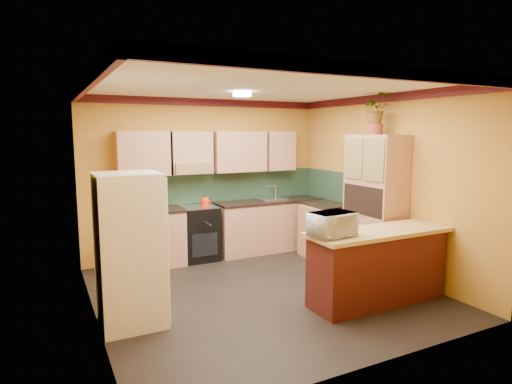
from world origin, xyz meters
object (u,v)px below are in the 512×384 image
Objects in this scene: fridge at (130,250)px; breakfast_bar at (378,268)px; base_cabinets_back at (233,230)px; pantry at (375,206)px; stove at (199,233)px; microwave at (332,224)px.

breakfast_bar is (2.89, -0.75, -0.41)m from fridge.
base_cabinets_back is 2.03× the size of breakfast_bar.
fridge reaches higher than breakfast_bar.
breakfast_bar is at bearing -129.31° from pantry.
stove is at bearing 137.97° from pantry.
base_cabinets_back is at bearing 0.00° from stove.
base_cabinets_back is at bearing 83.60° from microwave.
base_cabinets_back and breakfast_bar have the same top height.
pantry is 4.10× the size of microwave.
fridge is 3.32× the size of microwave.
base_cabinets_back is 7.12× the size of microwave.
fridge is (-2.12, -2.01, 0.41)m from base_cabinets_back.
microwave reaches higher than base_cabinets_back.
stove is 0.54× the size of fridge.
pantry is at bearing -52.04° from base_cabinets_back.
fridge is (-1.49, -2.01, 0.39)m from stove.
breakfast_bar is (-0.71, -0.87, -0.61)m from pantry.
fridge is at bearing -178.15° from pantry.
base_cabinets_back is 2.84m from microwave.
stove is at bearing 116.82° from breakfast_bar.
fridge reaches higher than stove.
pantry is at bearing 1.85° from fridge.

